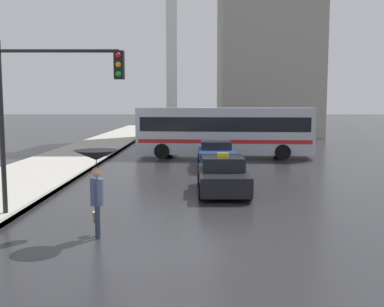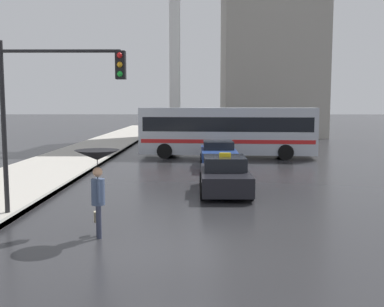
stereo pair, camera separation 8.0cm
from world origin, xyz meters
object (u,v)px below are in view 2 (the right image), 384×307
(traffic_light, at_px, (54,95))
(pedestrian_with_umbrella, at_px, (97,167))
(taxi, at_px, (225,176))
(city_bus, at_px, (227,130))
(sedan_red, at_px, (218,155))
(monument_cross, at_px, (175,4))

(traffic_light, bearing_deg, pedestrian_with_umbrella, -49.48)
(taxi, distance_m, city_bus, 11.73)
(sedan_red, xyz_separation_m, monument_cross, (-3.05, 15.53, 11.23))
(taxi, xyz_separation_m, city_bus, (0.89, 11.64, 1.13))
(sedan_red, relative_size, traffic_light, 0.89)
(city_bus, relative_size, traffic_light, 2.16)
(sedan_red, height_order, pedestrian_with_umbrella, pedestrian_with_umbrella)
(sedan_red, bearing_deg, pedestrian_with_umbrella, 74.08)
(traffic_light, height_order, monument_cross, monument_cross)
(city_bus, bearing_deg, monument_cross, 24.77)
(pedestrian_with_umbrella, distance_m, monument_cross, 30.15)
(sedan_red, height_order, city_bus, city_bus)
(city_bus, bearing_deg, traffic_light, 163.98)
(taxi, bearing_deg, sedan_red, -90.78)
(city_bus, xyz_separation_m, monument_cross, (-3.84, 10.84, 10.14))
(traffic_light, bearing_deg, city_bus, 68.70)
(sedan_red, distance_m, monument_cross, 19.41)
(sedan_red, xyz_separation_m, city_bus, (0.79, 4.69, 1.09))
(traffic_light, bearing_deg, taxi, 37.56)
(city_bus, height_order, pedestrian_with_umbrella, city_bus)
(sedan_red, bearing_deg, traffic_light, 64.16)
(taxi, xyz_separation_m, pedestrian_with_umbrella, (-3.58, -5.92, 1.17))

